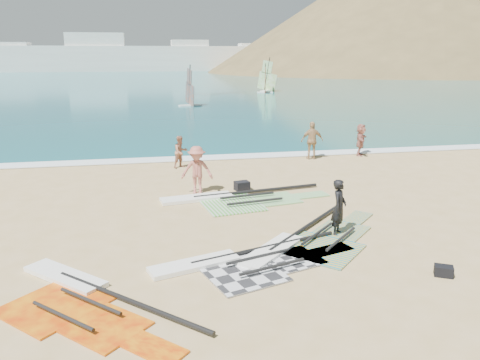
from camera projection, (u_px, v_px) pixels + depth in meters
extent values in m
plane|color=tan|center=(317.00, 248.00, 13.18)|extent=(300.00, 300.00, 0.00)
cube|color=#0B5352|center=(162.00, 73.00, 138.31)|extent=(300.00, 240.00, 0.06)
cube|color=white|center=(237.00, 157.00, 24.84)|extent=(300.00, 1.20, 0.04)
cube|color=white|center=(97.00, 59.00, 150.62)|extent=(160.00, 8.00, 8.00)
cube|color=white|center=(14.00, 57.00, 145.87)|extent=(10.00, 7.00, 9.00)
cube|color=white|center=(96.00, 52.00, 150.11)|extent=(18.00, 7.00, 12.00)
cube|color=white|center=(190.00, 56.00, 155.92)|extent=(12.00, 7.00, 10.00)
cube|color=white|center=(263.00, 57.00, 160.68)|extent=(16.00, 7.00, 9.00)
cube|color=white|center=(318.00, 54.00, 164.12)|extent=(10.00, 7.00, 11.00)
cone|color=brown|center=(426.00, 72.00, 152.15)|extent=(143.00, 143.00, 45.00)
cube|color=#2A2A2C|center=(241.00, 272.00, 11.64)|extent=(2.28, 2.41, 0.04)
cube|color=#2A2A2C|center=(294.00, 260.00, 12.37)|extent=(1.70, 1.63, 0.04)
cube|color=#2A2A2C|center=(332.00, 250.00, 12.95)|extent=(1.30, 0.92, 0.04)
cylinder|color=black|center=(267.00, 247.00, 12.96)|extent=(4.35, 1.46, 0.11)
cylinder|color=black|center=(258.00, 257.00, 12.21)|extent=(1.81, 0.63, 0.08)
cylinder|color=black|center=(272.00, 267.00, 11.63)|extent=(1.81, 0.63, 0.08)
cube|color=white|center=(195.00, 265.00, 11.98)|extent=(2.45, 1.32, 0.12)
cube|color=green|center=(231.00, 204.00, 16.95)|extent=(2.35, 2.54, 0.04)
cube|color=green|center=(276.00, 199.00, 17.55)|extent=(1.78, 1.69, 0.04)
cube|color=green|center=(311.00, 195.00, 18.03)|extent=(1.44, 0.88, 0.04)
cylinder|color=black|center=(258.00, 191.00, 18.33)|extent=(5.12, 0.94, 0.12)
cylinder|color=black|center=(247.00, 195.00, 17.53)|extent=(2.12, 0.43, 0.09)
cylinder|color=black|center=(255.00, 201.00, 16.82)|extent=(2.12, 0.43, 0.09)
cube|color=white|center=(197.00, 198.00, 17.52)|extent=(2.78, 1.15, 0.12)
cube|color=yellow|center=(318.00, 249.00, 13.05)|extent=(2.84, 2.84, 0.04)
cube|color=yellow|center=(341.00, 231.00, 14.41)|extent=(2.02, 2.02, 0.04)
cube|color=yellow|center=(357.00, 218.00, 15.51)|extent=(1.34, 1.34, 0.04)
cylinder|color=black|center=(309.00, 225.00, 14.65)|extent=(3.52, 3.51, 0.12)
cylinder|color=black|center=(317.00, 233.00, 13.81)|extent=(1.48, 1.48, 0.08)
cylinder|color=black|center=(341.00, 239.00, 13.41)|extent=(1.48, 1.48, 0.08)
cube|color=white|center=(272.00, 251.00, 12.80)|extent=(2.28, 2.28, 0.12)
cube|color=#BA0D04|center=(56.00, 305.00, 10.13)|extent=(2.68, 2.68, 0.04)
cube|color=#BA0D04|center=(107.00, 327.00, 9.29)|extent=(1.90, 1.90, 0.04)
cube|color=#BA0D04|center=(155.00, 349.00, 8.60)|extent=(1.27, 1.26, 0.04)
cylinder|color=black|center=(129.00, 300.00, 10.15)|extent=(3.36, 3.28, 0.11)
cylinder|color=black|center=(90.00, 301.00, 10.01)|extent=(1.41, 1.38, 0.08)
cylinder|color=black|center=(62.00, 316.00, 9.44)|extent=(1.41, 1.38, 0.08)
cube|color=white|center=(65.00, 277.00, 11.32)|extent=(2.16, 2.14, 0.12)
cube|color=black|center=(242.00, 186.00, 18.74)|extent=(0.65, 0.53, 0.36)
cube|color=black|center=(444.00, 271.00, 11.47)|extent=(0.52, 0.47, 0.26)
imported|color=black|center=(339.00, 208.00, 13.91)|extent=(0.70, 0.75, 1.72)
imported|color=#A66B51|center=(181.00, 152.00, 22.36)|extent=(0.95, 0.90, 1.54)
imported|color=#AA5E51|center=(197.00, 170.00, 18.09)|extent=(1.34, 0.95, 1.89)
imported|color=tan|center=(312.00, 141.00, 24.14)|extent=(1.19, 0.59, 1.96)
imported|color=#B16C5E|center=(361.00, 140.00, 25.08)|extent=(1.22, 1.62, 1.70)
cube|color=white|center=(190.00, 105.00, 49.35)|extent=(2.47, 1.24, 0.14)
cube|color=#E9450D|center=(190.00, 94.00, 49.05)|extent=(0.75, 2.85, 2.59)
cube|color=#E9450D|center=(189.00, 77.00, 48.59)|extent=(0.45, 1.61, 1.80)
cylinder|color=black|center=(190.00, 85.00, 48.80)|extent=(0.29, 0.82, 4.11)
cube|color=white|center=(265.00, 92.00, 66.76)|extent=(2.36, 1.22, 0.13)
cube|color=#BE090A|center=(265.00, 84.00, 66.48)|extent=(0.77, 2.70, 2.47)
cube|color=#BE090A|center=(265.00, 72.00, 66.04)|extent=(0.46, 1.52, 1.71)
cylinder|color=black|center=(265.00, 78.00, 66.23)|extent=(0.29, 0.78, 3.92)
cube|color=white|center=(267.00, 91.00, 69.26)|extent=(2.48, 2.52, 0.16)
cube|color=#70B328|center=(267.00, 82.00, 68.91)|extent=(2.45, 2.39, 2.99)
cube|color=#70B328|center=(267.00, 67.00, 68.38)|extent=(1.40, 1.36, 2.08)
cylinder|color=black|center=(267.00, 74.00, 68.62)|extent=(0.76, 0.74, 4.74)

